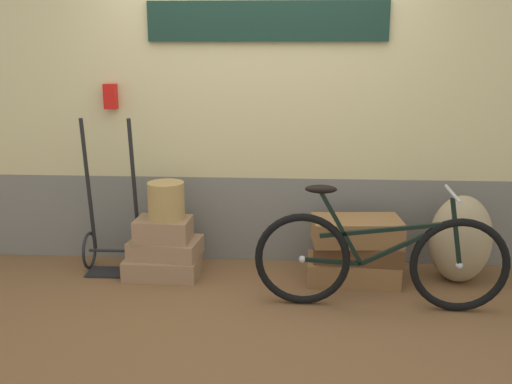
% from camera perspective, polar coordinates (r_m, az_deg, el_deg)
% --- Properties ---
extents(ground, '(9.73, 5.20, 0.06)m').
position_cam_1_polar(ground, '(4.42, -0.67, -10.44)').
color(ground, brown).
extents(station_building, '(7.73, 0.74, 2.52)m').
position_cam_1_polar(station_building, '(4.89, 0.15, 7.74)').
color(station_building, slate).
rests_on(station_building, ground).
extents(suitcase_0, '(0.59, 0.40, 0.16)m').
position_cam_1_polar(suitcase_0, '(4.81, -9.04, -7.12)').
color(suitcase_0, '#937051').
rests_on(suitcase_0, ground).
extents(suitcase_1, '(0.58, 0.43, 0.14)m').
position_cam_1_polar(suitcase_1, '(4.77, -8.77, -5.36)').
color(suitcase_1, '#937051').
rests_on(suitcase_1, suitcase_0).
extents(suitcase_2, '(0.44, 0.32, 0.18)m').
position_cam_1_polar(suitcase_2, '(4.70, -8.98, -3.62)').
color(suitcase_2, '#937051').
rests_on(suitcase_2, suitcase_1).
extents(suitcase_3, '(0.72, 0.42, 0.17)m').
position_cam_1_polar(suitcase_3, '(4.71, 9.39, -7.51)').
color(suitcase_3, olive).
rests_on(suitcase_3, ground).
extents(suitcase_4, '(0.71, 0.44, 0.15)m').
position_cam_1_polar(suitcase_4, '(4.67, 9.92, -5.62)').
color(suitcase_4, brown).
rests_on(suitcase_4, suitcase_3).
extents(suitcase_5, '(0.70, 0.43, 0.19)m').
position_cam_1_polar(suitcase_5, '(4.60, 9.73, -3.71)').
color(suitcase_5, olive).
rests_on(suitcase_5, suitcase_4).
extents(wicker_basket, '(0.29, 0.29, 0.29)m').
position_cam_1_polar(wicker_basket, '(4.63, -8.72, -0.84)').
color(wicker_basket, '#A8844C').
rests_on(wicker_basket, suitcase_2).
extents(luggage_trolley, '(0.46, 0.37, 1.26)m').
position_cam_1_polar(luggage_trolley, '(4.95, -13.66, -4.32)').
color(luggage_trolley, black).
rests_on(luggage_trolley, ground).
extents(burlap_sack, '(0.47, 0.40, 0.69)m').
position_cam_1_polar(burlap_sack, '(4.82, 19.26, -4.34)').
color(burlap_sack, '#9E8966').
rests_on(burlap_sack, ground).
extents(bicycle, '(1.75, 0.46, 0.88)m').
position_cam_1_polar(bicycle, '(4.19, 11.87, -6.41)').
color(bicycle, black).
rests_on(bicycle, ground).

